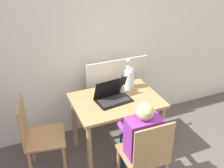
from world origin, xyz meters
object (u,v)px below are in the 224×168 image
laptop (112,95)px  flower_vase (129,78)px  chair_occupied (145,157)px  person_seated (140,135)px  water_bottle (122,85)px  chair_spare (38,137)px

laptop → flower_vase: 0.33m
chair_occupied → laptop: (-0.06, 0.65, 0.32)m
person_seated → flower_vase: size_ratio=2.81×
chair_occupied → water_bottle: water_bottle is taller
water_bottle → flower_vase: bearing=30.4°
laptop → water_bottle: bearing=23.5°
person_seated → flower_vase: (0.22, 0.69, 0.23)m
laptop → chair_spare: bearing=171.5°
flower_vase → laptop: bearing=-149.6°
person_seated → water_bottle: bearing=-97.4°
person_seated → flower_vase: 0.76m
chair_spare → water_bottle: bearing=-75.6°
chair_occupied → chair_spare: (-0.87, 0.68, 0.00)m
person_seated → flower_vase: flower_vase is taller
flower_vase → chair_occupied: bearing=-105.1°
laptop → flower_vase: size_ratio=1.10×
chair_occupied → chair_spare: bearing=-36.4°
laptop → water_bottle: size_ratio=1.91×
flower_vase → person_seated: bearing=-107.3°
chair_spare → person_seated: person_seated is taller
chair_spare → flower_vase: size_ratio=2.48×
person_seated → laptop: bearing=-82.0°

